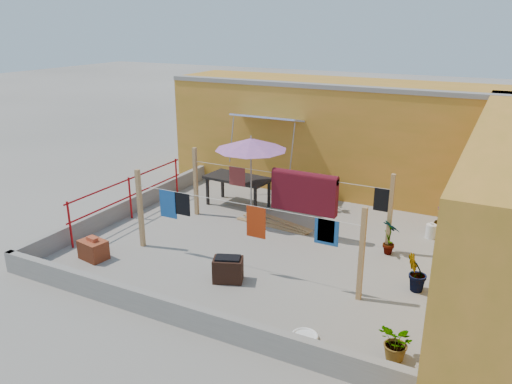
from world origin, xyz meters
TOP-DOWN VIEW (x-y plane):
  - ground at (0.00, 0.00)m, footprint 80.00×80.00m
  - wall_back at (0.50, 4.69)m, footprint 11.00×3.27m
  - parapet_front at (0.00, -3.58)m, footprint 8.30×0.16m
  - parapet_left at (-4.08, 0.00)m, footprint 0.16×7.30m
  - red_railing at (-3.85, -0.20)m, footprint 0.05×4.20m
  - clothesline_rig at (0.41, 0.52)m, footprint 5.09×2.35m
  - patio_umbrella at (-1.10, 1.23)m, footprint 2.23×2.23m
  - outdoor_table at (-1.84, 1.85)m, footprint 1.84×1.03m
  - brick_stack at (-3.02, -2.39)m, footprint 0.64×0.51m
  - lumber_pile at (-0.32, 1.05)m, footprint 2.08×0.73m
  - brazier at (0.03, -1.91)m, footprint 0.67×0.57m
  - white_basin at (2.08, -2.99)m, footprint 0.44×0.44m
  - water_jug_a at (3.70, 1.18)m, footprint 0.22×0.22m
  - water_jug_b at (3.23, 2.04)m, footprint 0.24×0.24m
  - green_hose at (3.70, 1.55)m, footprint 0.54×0.54m
  - plant_back_a at (0.27, 2.77)m, footprint 0.90×0.82m
  - plant_back_b at (3.40, 2.50)m, footprint 0.44×0.44m
  - plant_right_a at (2.56, 0.72)m, footprint 0.52×0.49m
  - plant_right_b at (3.36, -0.65)m, footprint 0.53×0.54m
  - plant_right_c at (3.50, -2.85)m, footprint 0.71×0.71m

SIDE VIEW (x-z plane):
  - ground at x=0.00m, z-range 0.00..0.00m
  - green_hose at x=3.70m, z-range 0.00..0.08m
  - white_basin at x=2.08m, z-range 0.00..0.08m
  - lumber_pile at x=-0.32m, z-range 0.00..0.13m
  - water_jug_a at x=3.70m, z-range -0.02..0.33m
  - water_jug_b at x=3.23m, z-range -0.02..0.36m
  - brick_stack at x=-3.02m, z-range -0.03..0.46m
  - parapet_front at x=0.00m, z-range 0.00..0.44m
  - parapet_left at x=-4.08m, z-range 0.00..0.44m
  - brazier at x=0.03m, z-range -0.01..0.51m
  - plant_right_c at x=3.50m, z-range 0.00..0.60m
  - plant_back_b at x=3.40m, z-range 0.00..0.63m
  - plant_right_b at x=3.36m, z-range 0.00..0.76m
  - plant_right_a at x=2.56m, z-range 0.00..0.82m
  - plant_back_a at x=0.27m, z-range 0.00..0.86m
  - red_railing at x=-3.85m, z-range 0.17..1.27m
  - outdoor_table at x=-1.84m, z-range 0.33..1.16m
  - clothesline_rig at x=0.41m, z-range 0.14..1.94m
  - wall_back at x=0.50m, z-range 0.00..3.21m
  - patio_umbrella at x=-1.10m, z-range 0.86..3.03m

